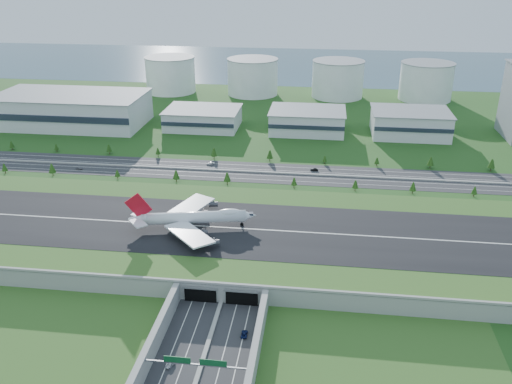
# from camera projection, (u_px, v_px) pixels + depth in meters

# --- Properties ---
(ground) EXTENTS (1200.00, 1200.00, 0.00)m
(ground) POSITION_uv_depth(u_px,v_px,m) (240.00, 243.00, 265.98)
(ground) COLOR #1C4716
(ground) RESTS_ON ground
(airfield_deck) EXTENTS (520.00, 100.00, 9.20)m
(airfield_deck) POSITION_uv_depth(u_px,v_px,m) (240.00, 236.00, 264.25)
(airfield_deck) COLOR gray
(airfield_deck) RESTS_ON ground
(underpass_road) EXTENTS (38.80, 120.40, 8.00)m
(underpass_road) POSITION_uv_depth(u_px,v_px,m) (193.00, 383.00, 174.26)
(underpass_road) COLOR #28282B
(underpass_road) RESTS_ON ground
(sign_gantry_near) EXTENTS (38.70, 0.70, 9.80)m
(sign_gantry_near) POSITION_uv_depth(u_px,v_px,m) (195.00, 365.00, 176.83)
(sign_gantry_near) COLOR gray
(sign_gantry_near) RESTS_ON ground
(north_expressway) EXTENTS (560.00, 36.00, 0.12)m
(north_expressway) POSITION_uv_depth(u_px,v_px,m) (262.00, 173.00, 352.28)
(north_expressway) COLOR #28282B
(north_expressway) RESTS_ON ground
(tree_row) EXTENTS (508.81, 48.68, 8.40)m
(tree_row) POSITION_uv_depth(u_px,v_px,m) (293.00, 167.00, 348.42)
(tree_row) COLOR #3D2819
(tree_row) RESTS_ON ground
(hangar_west) EXTENTS (120.00, 60.00, 25.00)m
(hangar_west) POSITION_uv_depth(u_px,v_px,m) (72.00, 110.00, 448.75)
(hangar_west) COLOR silver
(hangar_west) RESTS_ON ground
(hangar_mid_a) EXTENTS (58.00, 42.00, 15.00)m
(hangar_mid_a) POSITION_uv_depth(u_px,v_px,m) (203.00, 118.00, 442.57)
(hangar_mid_a) COLOR silver
(hangar_mid_a) RESTS_ON ground
(hangar_mid_b) EXTENTS (58.00, 42.00, 17.00)m
(hangar_mid_b) POSITION_uv_depth(u_px,v_px,m) (307.00, 121.00, 432.33)
(hangar_mid_b) COLOR silver
(hangar_mid_b) RESTS_ON ground
(hangar_mid_c) EXTENTS (58.00, 42.00, 19.00)m
(hangar_mid_c) POSITION_uv_depth(u_px,v_px,m) (410.00, 123.00, 422.67)
(hangar_mid_c) COLOR silver
(hangar_mid_c) RESTS_ON ground
(fuel_tank_a) EXTENTS (50.00, 50.00, 35.00)m
(fuel_tank_a) POSITION_uv_depth(u_px,v_px,m) (171.00, 75.00, 554.55)
(fuel_tank_a) COLOR silver
(fuel_tank_a) RESTS_ON ground
(fuel_tank_b) EXTENTS (50.00, 50.00, 35.00)m
(fuel_tank_b) POSITION_uv_depth(u_px,v_px,m) (253.00, 77.00, 544.71)
(fuel_tank_b) COLOR silver
(fuel_tank_b) RESTS_ON ground
(fuel_tank_c) EXTENTS (50.00, 50.00, 35.00)m
(fuel_tank_c) POSITION_uv_depth(u_px,v_px,m) (338.00, 79.00, 534.87)
(fuel_tank_c) COLOR silver
(fuel_tank_c) RESTS_ON ground
(fuel_tank_d) EXTENTS (50.00, 50.00, 35.00)m
(fuel_tank_d) POSITION_uv_depth(u_px,v_px,m) (426.00, 82.00, 525.04)
(fuel_tank_d) COLOR silver
(fuel_tank_d) RESTS_ON ground
(bay_water) EXTENTS (1200.00, 260.00, 0.06)m
(bay_water) POSITION_uv_depth(u_px,v_px,m) (297.00, 64.00, 702.14)
(bay_water) COLOR #335161
(bay_water) RESTS_ON ground
(boeing_747) EXTENTS (62.08, 58.10, 19.42)m
(boeing_747) POSITION_uv_depth(u_px,v_px,m) (193.00, 217.00, 261.72)
(boeing_747) COLOR white
(boeing_747) RESTS_ON airfield_deck
(car_0) EXTENTS (3.34, 4.63, 1.47)m
(car_0) POSITION_uv_depth(u_px,v_px,m) (170.00, 364.00, 185.98)
(car_0) COLOR silver
(car_0) RESTS_ON ground
(car_2) EXTENTS (2.38, 4.97, 1.37)m
(car_2) POSITION_uv_depth(u_px,v_px,m) (244.00, 334.00, 200.98)
(car_2) COLOR #0E1846
(car_2) RESTS_ON ground
(car_4) EXTENTS (4.66, 2.54, 1.50)m
(car_4) POSITION_uv_depth(u_px,v_px,m) (79.00, 168.00, 356.90)
(car_4) COLOR #5B5A60
(car_4) RESTS_ON ground
(car_5) EXTENTS (5.12, 2.10, 1.65)m
(car_5) POSITION_uv_depth(u_px,v_px,m) (314.00, 170.00, 354.65)
(car_5) COLOR black
(car_5) RESTS_ON ground
(car_7) EXTENTS (6.04, 3.98, 1.63)m
(car_7) POSITION_uv_depth(u_px,v_px,m) (210.00, 163.00, 365.41)
(car_7) COLOR white
(car_7) RESTS_ON ground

